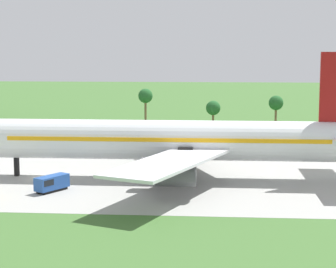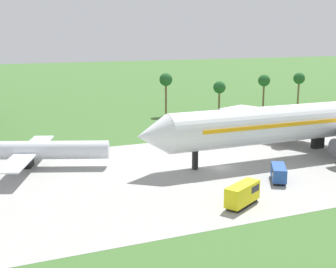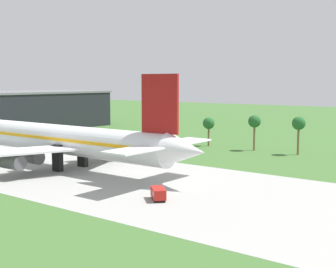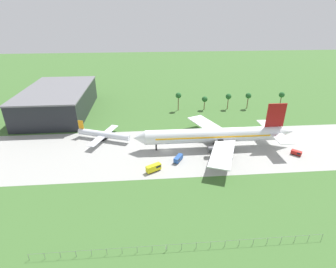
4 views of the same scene
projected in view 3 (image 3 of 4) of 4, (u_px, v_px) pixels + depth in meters
ground_plane at (4, 159)px, 119.24m from camera, size 600.00×600.00×0.00m
taxiway_strip at (4, 159)px, 119.24m from camera, size 320.00×44.00×0.02m
jet_airliner at (66, 140)px, 105.33m from camera, size 75.01×55.34×20.99m
catering_van at (158, 194)px, 77.16m from camera, size 4.57×4.42×2.03m
terminal_building at (30, 110)px, 198.42m from camera, size 36.72×61.20×15.55m
palm_tree_row at (255, 122)px, 132.48m from camera, size 71.04×3.60×11.69m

